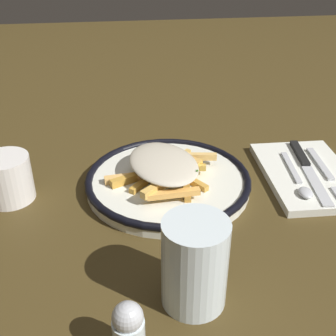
% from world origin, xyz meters
% --- Properties ---
extents(ground_plane, '(2.60, 2.60, 0.00)m').
position_xyz_m(ground_plane, '(0.00, 0.00, 0.00)').
color(ground_plane, '#413317').
extents(plate, '(0.28, 0.28, 0.02)m').
position_xyz_m(plate, '(0.00, 0.00, 0.01)').
color(plate, silver).
rests_on(plate, ground_plane).
extents(fries_heap, '(0.20, 0.18, 0.04)m').
position_xyz_m(fries_heap, '(0.01, -0.00, 0.04)').
color(fries_heap, '#E6B764').
rests_on(fries_heap, plate).
extents(napkin, '(0.15, 0.22, 0.01)m').
position_xyz_m(napkin, '(-0.25, 0.00, 0.01)').
color(napkin, silver).
rests_on(napkin, ground_plane).
extents(fork, '(0.03, 0.18, 0.00)m').
position_xyz_m(fork, '(-0.27, 0.02, 0.02)').
color(fork, silver).
rests_on(fork, napkin).
extents(knife, '(0.04, 0.21, 0.01)m').
position_xyz_m(knife, '(-0.25, -0.02, 0.02)').
color(knife, black).
rests_on(knife, napkin).
extents(spoon, '(0.03, 0.15, 0.01)m').
position_xyz_m(spoon, '(-0.22, 0.04, 0.02)').
color(spoon, silver).
rests_on(spoon, napkin).
extents(water_glass, '(0.08, 0.08, 0.11)m').
position_xyz_m(water_glass, '(0.00, 0.25, 0.06)').
color(water_glass, silver).
rests_on(water_glass, ground_plane).
extents(coffee_mug, '(0.10, 0.08, 0.08)m').
position_xyz_m(coffee_mug, '(0.26, -0.00, 0.04)').
color(coffee_mug, silver).
rests_on(coffee_mug, ground_plane).
extents(salt_shaker, '(0.03, 0.03, 0.07)m').
position_xyz_m(salt_shaker, '(0.08, 0.31, 0.04)').
color(salt_shaker, silver).
rests_on(salt_shaker, ground_plane).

